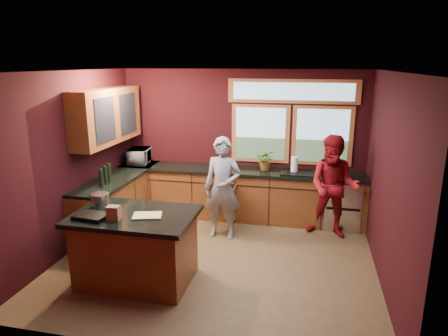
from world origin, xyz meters
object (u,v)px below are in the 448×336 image
(island, at_px, (136,247))
(stock_pot, at_px, (100,200))
(cutting_board, at_px, (147,216))
(person_red, at_px, (334,187))
(person_grey, at_px, (223,188))

(island, relative_size, stock_pot, 6.46)
(cutting_board, bearing_deg, stock_pot, 165.07)
(person_red, xyz_separation_m, stock_pot, (-3.10, -1.89, 0.19))
(island, relative_size, person_grey, 0.93)
(person_red, bearing_deg, island, -129.25)
(person_grey, relative_size, cutting_board, 4.79)
(person_grey, distance_m, person_red, 1.81)
(person_grey, bearing_deg, cutting_board, -106.84)
(island, distance_m, cutting_board, 0.52)
(person_red, height_order, cutting_board, person_red)
(island, height_order, stock_pot, stock_pot)
(person_grey, height_order, stock_pot, person_grey)
(person_grey, relative_size, person_red, 0.99)
(island, bearing_deg, person_grey, 63.72)
(person_grey, bearing_deg, person_red, 16.54)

